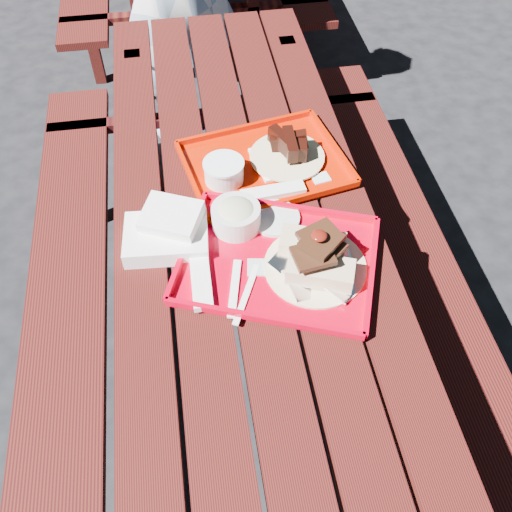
# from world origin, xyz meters

# --- Properties ---
(ground) EXTENTS (60.00, 60.00, 0.00)m
(ground) POSITION_xyz_m (0.00, 0.00, 0.00)
(ground) COLOR black
(ground) RESTS_ON ground
(picnic_table_near) EXTENTS (1.41, 2.40, 0.75)m
(picnic_table_near) POSITION_xyz_m (-0.00, 0.00, 0.56)
(picnic_table_near) COLOR #44140D
(picnic_table_near) RESTS_ON ground
(near_tray) EXTENTS (0.61, 0.54, 0.16)m
(near_tray) POSITION_xyz_m (0.07, -0.11, 0.79)
(near_tray) COLOR #BB0019
(near_tray) RESTS_ON picnic_table_near
(far_tray) EXTENTS (0.53, 0.45, 0.08)m
(far_tray) POSITION_xyz_m (0.08, 0.24, 0.77)
(far_tray) COLOR #BA1700
(far_tray) RESTS_ON picnic_table_near
(white_cloth) EXTENTS (0.24, 0.21, 0.09)m
(white_cloth) POSITION_xyz_m (-0.22, -0.00, 0.79)
(white_cloth) COLOR white
(white_cloth) RESTS_ON picnic_table_near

